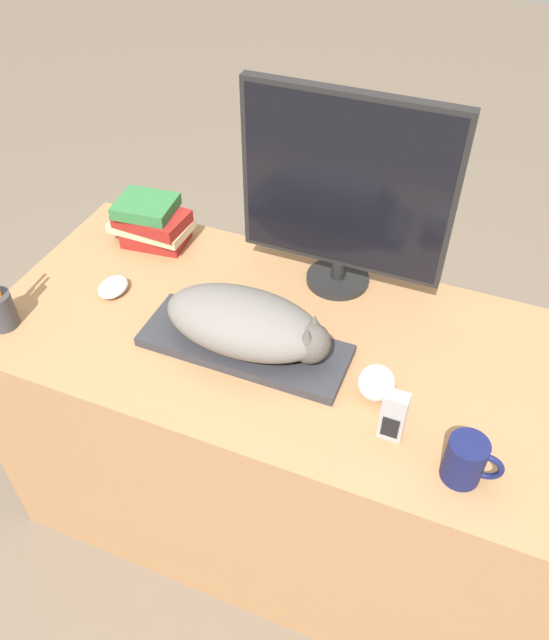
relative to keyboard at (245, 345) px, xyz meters
name	(u,v)px	position (x,y,z in m)	size (l,w,h in m)	color
ground_plane	(248,611)	(0.10, -0.27, -0.77)	(12.00, 12.00, 0.00)	#6B5B4C
desk	(293,438)	(0.10, 0.07, -0.39)	(1.49, 0.67, 0.76)	#9E7047
keyboard	(245,345)	(0.00, 0.00, 0.00)	(0.48, 0.17, 0.02)	#2D2D33
cat	(249,324)	(0.01, 0.00, 0.07)	(0.39, 0.19, 0.12)	#66605B
monitor	(345,190)	(0.12, 0.31, 0.26)	(0.50, 0.16, 0.50)	black
computer_mouse	(113,287)	(-0.39, 0.06, 0.01)	(0.07, 0.09, 0.03)	silver
coffee_mug	(466,461)	(0.52, -0.15, 0.04)	(0.11, 0.08, 0.10)	#141947
baseball	(376,383)	(0.31, -0.02, 0.03)	(0.08, 0.08, 0.08)	silver
phone	(393,416)	(0.37, -0.11, 0.05)	(0.05, 0.03, 0.12)	#99999E
book_stack	(152,222)	(-0.40, 0.29, 0.05)	(0.21, 0.15, 0.13)	maroon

